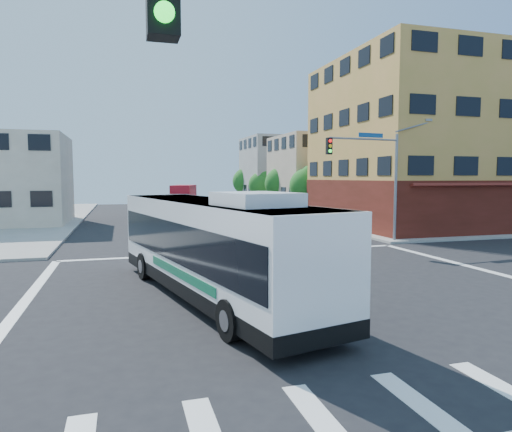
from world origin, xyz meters
name	(u,v)px	position (x,y,z in m)	size (l,w,h in m)	color
ground	(304,294)	(0.00, 0.00, 0.00)	(120.00, 120.00, 0.00)	black
sidewalk_ne	(450,209)	(35.00, 35.00, 0.07)	(50.00, 50.00, 0.15)	gray
corner_building_ne	(438,158)	(19.99, 18.48, 5.89)	(18.10, 15.44, 14.00)	#CE924A
building_east_near	(328,175)	(16.98, 33.98, 4.51)	(12.06, 10.06, 9.00)	tan
building_east_far	(287,172)	(16.98, 47.98, 5.01)	(12.06, 10.06, 10.00)	#9B9C97
signal_mast_ne	(374,165)	(9.08, 10.62, 4.98)	(7.91, 1.13, 8.07)	gray
street_tree_a	(308,184)	(11.90, 27.92, 3.59)	(3.60, 3.60, 5.53)	#3C2615
street_tree_b	(282,181)	(11.90, 35.92, 3.75)	(3.80, 3.80, 5.79)	#3C2615
street_tree_c	(262,183)	(11.90, 43.92, 3.46)	(3.40, 3.40, 5.29)	#3C2615
street_tree_d	(246,180)	(11.90, 51.92, 3.88)	(4.00, 4.00, 6.03)	#3C2615
transit_bus	(212,246)	(-3.30, 0.36, 1.86)	(5.45, 13.10, 3.79)	black
box_truck	(182,200)	(0.35, 37.39, 1.61)	(4.26, 7.70, 3.33)	#26262B
parked_car	(261,212)	(7.11, 28.81, 0.71)	(1.68, 4.19, 1.43)	gold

